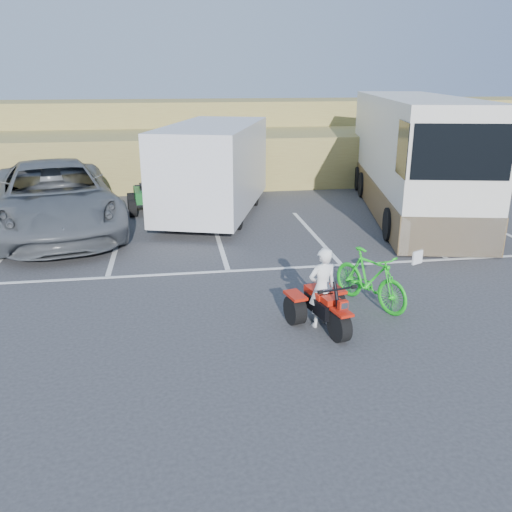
{
  "coord_description": "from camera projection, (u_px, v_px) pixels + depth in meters",
  "views": [
    {
      "loc": [
        -1.16,
        -9.21,
        4.31
      ],
      "look_at": [
        0.35,
        0.46,
        1.0
      ],
      "focal_mm": 38.0,
      "sensor_mm": 36.0,
      "label": 1
    }
  ],
  "objects": [
    {
      "name": "rider",
      "position": [
        322.0,
        288.0,
        9.52
      ],
      "size": [
        0.6,
        0.46,
        1.46
      ],
      "primitive_type": "imported",
      "rotation": [
        0.0,
        0.0,
        3.37
      ],
      "color": "white",
      "rests_on": "ground"
    },
    {
      "name": "ground",
      "position": [
        242.0,
        315.0,
        10.17
      ],
      "size": [
        100.0,
        100.0,
        0.0
      ],
      "primitive_type": "plane",
      "color": "#323234",
      "rests_on": "ground"
    },
    {
      "name": "grass_embankment",
      "position": [
        197.0,
        141.0,
        24.21
      ],
      "size": [
        40.0,
        8.5,
        3.1
      ],
      "color": "olive",
      "rests_on": "ground"
    },
    {
      "name": "quad_atv_green",
      "position": [
        147.0,
        212.0,
        17.76
      ],
      "size": [
        1.35,
        1.7,
        1.03
      ],
      "primitive_type": null,
      "rotation": [
        0.0,
        0.0,
        0.11
      ],
      "color": "#145920",
      "rests_on": "ground"
    },
    {
      "name": "rv_motorhome",
      "position": [
        411.0,
        163.0,
        17.47
      ],
      "size": [
        4.56,
        10.27,
        3.58
      ],
      "rotation": [
        0.0,
        0.0,
        -0.21
      ],
      "color": "silver",
      "rests_on": "ground"
    },
    {
      "name": "parking_stripes",
      "position": [
        254.0,
        247.0,
        14.1
      ],
      "size": [
        28.0,
        5.16,
        0.01
      ],
      "color": "white",
      "rests_on": "ground"
    },
    {
      "name": "grey_pickup",
      "position": [
        54.0,
        198.0,
        15.26
      ],
      "size": [
        4.84,
        7.62,
        1.96
      ],
      "primitive_type": "imported",
      "rotation": [
        0.0,
        0.0,
        0.24
      ],
      "color": "#4F5358",
      "rests_on": "ground"
    },
    {
      "name": "green_dirt_bike",
      "position": [
        370.0,
        279.0,
        10.43
      ],
      "size": [
        1.28,
        1.89,
        1.11
      ],
      "primitive_type": "imported",
      "rotation": [
        0.0,
        0.0,
        0.46
      ],
      "color": "#14BF19",
      "rests_on": "ground"
    },
    {
      "name": "cargo_trailer",
      "position": [
        214.0,
        167.0,
        16.86
      ],
      "size": [
        4.18,
        6.56,
        2.85
      ],
      "rotation": [
        0.0,
        0.0,
        -0.31
      ],
      "color": "silver",
      "rests_on": "ground"
    },
    {
      "name": "quad_atv_blue",
      "position": [
        101.0,
        223.0,
        16.39
      ],
      "size": [
        1.54,
        1.79,
        1.0
      ],
      "primitive_type": null,
      "rotation": [
        0.0,
        0.0,
        0.3
      ],
      "color": "navy",
      "rests_on": "ground"
    },
    {
      "name": "red_trike_atv",
      "position": [
        325.0,
        329.0,
        9.62
      ],
      "size": [
        1.36,
        1.62,
        0.92
      ],
      "primitive_type": null,
      "rotation": [
        0.0,
        0.0,
        0.23
      ],
      "color": "red",
      "rests_on": "ground"
    }
  ]
}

